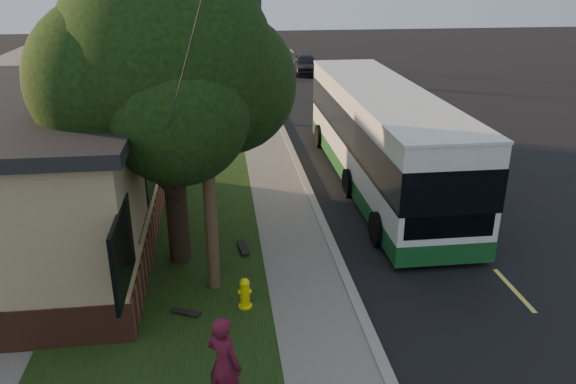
{
  "coord_description": "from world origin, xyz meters",
  "views": [
    {
      "loc": [
        -2.98,
        -11.1,
        7.4
      ],
      "look_at": [
        -1.18,
        3.4,
        1.5
      ],
      "focal_mm": 35.0,
      "sensor_mm": 36.0,
      "label": 1
    }
  ],
  "objects_px": {
    "leafy_tree": "(167,67)",
    "traffic_signal": "(261,25)",
    "bare_tree_near": "(208,76)",
    "skateboard_spare": "(186,312)",
    "skateboard_main": "(243,247)",
    "transit_bus": "(381,135)",
    "utility_pole": "(204,104)",
    "skateboarder": "(224,365)",
    "bare_tree_far": "(216,48)",
    "dumpster": "(105,175)",
    "distant_car": "(305,64)",
    "fire_hydrant": "(245,293)"
  },
  "relations": [
    {
      "from": "skateboard_spare",
      "to": "skateboard_main",
      "type": "bearing_deg",
      "value": 63.79
    },
    {
      "from": "leafy_tree",
      "to": "dumpster",
      "type": "height_order",
      "value": "leafy_tree"
    },
    {
      "from": "skateboarder",
      "to": "bare_tree_far",
      "type": "bearing_deg",
      "value": -49.82
    },
    {
      "from": "bare_tree_far",
      "to": "transit_bus",
      "type": "distance_m",
      "value": 23.21
    },
    {
      "from": "leafy_tree",
      "to": "bare_tree_far",
      "type": "xyz_separation_m",
      "value": [
        1.17,
        27.35,
        -3.16
      ]
    },
    {
      "from": "fire_hydrant",
      "to": "dumpster",
      "type": "xyz_separation_m",
      "value": [
        -4.44,
        7.87,
        0.21
      ]
    },
    {
      "from": "skateboarder",
      "to": "dumpster",
      "type": "bearing_deg",
      "value": -30.06
    },
    {
      "from": "leafy_tree",
      "to": "transit_bus",
      "type": "xyz_separation_m",
      "value": [
        6.82,
        4.84,
        -3.31
      ]
    },
    {
      "from": "distant_car",
      "to": "skateboard_spare",
      "type": "bearing_deg",
      "value": -100.44
    },
    {
      "from": "leafy_tree",
      "to": "traffic_signal",
      "type": "bearing_deg",
      "value": 81.53
    },
    {
      "from": "bare_tree_far",
      "to": "transit_bus",
      "type": "relative_size",
      "value": 0.31
    },
    {
      "from": "leafy_tree",
      "to": "distant_car",
      "type": "xyz_separation_m",
      "value": [
        7.61,
        27.49,
        -4.45
      ]
    },
    {
      "from": "skateboarder",
      "to": "distant_car",
      "type": "xyz_separation_m",
      "value": [
        6.54,
        33.32,
        -0.31
      ]
    },
    {
      "from": "skateboarder",
      "to": "dumpster",
      "type": "relative_size",
      "value": 1.22
    },
    {
      "from": "fire_hydrant",
      "to": "skateboarder",
      "type": "xyz_separation_m",
      "value": [
        -0.5,
        -3.18,
        0.6
      ]
    },
    {
      "from": "skateboard_main",
      "to": "skateboard_spare",
      "type": "relative_size",
      "value": 1.25
    },
    {
      "from": "leafy_tree",
      "to": "transit_bus",
      "type": "distance_m",
      "value": 9.0
    },
    {
      "from": "leafy_tree",
      "to": "skateboard_spare",
      "type": "bearing_deg",
      "value": -85.61
    },
    {
      "from": "traffic_signal",
      "to": "skateboarder",
      "type": "relative_size",
      "value": 2.87
    },
    {
      "from": "leafy_tree",
      "to": "skateboard_spare",
      "type": "xyz_separation_m",
      "value": [
        0.21,
        -2.78,
        -5.05
      ]
    },
    {
      "from": "skateboard_main",
      "to": "dumpster",
      "type": "bearing_deg",
      "value": 131.97
    },
    {
      "from": "bare_tree_far",
      "to": "skateboard_spare",
      "type": "height_order",
      "value": "bare_tree_far"
    },
    {
      "from": "transit_bus",
      "to": "distant_car",
      "type": "bearing_deg",
      "value": 88.0
    },
    {
      "from": "utility_pole",
      "to": "leafy_tree",
      "type": "height_order",
      "value": "utility_pole"
    },
    {
      "from": "skateboarder",
      "to": "distant_car",
      "type": "bearing_deg",
      "value": -60.75
    },
    {
      "from": "utility_pole",
      "to": "transit_bus",
      "type": "relative_size",
      "value": 0.7
    },
    {
      "from": "bare_tree_near",
      "to": "distant_car",
      "type": "distance_m",
      "value": 14.05
    },
    {
      "from": "utility_pole",
      "to": "skateboard_spare",
      "type": "distance_m",
      "value": 4.69
    },
    {
      "from": "fire_hydrant",
      "to": "leafy_tree",
      "type": "xyz_separation_m",
      "value": [
        -1.57,
        2.65,
        4.73
      ]
    },
    {
      "from": "bare_tree_far",
      "to": "dumpster",
      "type": "bearing_deg",
      "value": -100.35
    },
    {
      "from": "bare_tree_far",
      "to": "skateboard_spare",
      "type": "bearing_deg",
      "value": -91.82
    },
    {
      "from": "leafy_tree",
      "to": "skateboard_main",
      "type": "height_order",
      "value": "leafy_tree"
    },
    {
      "from": "distant_car",
      "to": "transit_bus",
      "type": "bearing_deg",
      "value": -88.71
    },
    {
      "from": "bare_tree_near",
      "to": "traffic_signal",
      "type": "height_order",
      "value": "traffic_signal"
    },
    {
      "from": "transit_bus",
      "to": "skateboard_main",
      "type": "relative_size",
      "value": 14.3
    },
    {
      "from": "skateboard_spare",
      "to": "traffic_signal",
      "type": "bearing_deg",
      "value": 82.56
    },
    {
      "from": "leafy_tree",
      "to": "skateboarder",
      "type": "height_order",
      "value": "leafy_tree"
    },
    {
      "from": "transit_bus",
      "to": "dumpster",
      "type": "distance_m",
      "value": 9.77
    },
    {
      "from": "traffic_signal",
      "to": "distant_car",
      "type": "height_order",
      "value": "traffic_signal"
    },
    {
      "from": "dumpster",
      "to": "skateboard_main",
      "type": "bearing_deg",
      "value": -48.03
    },
    {
      "from": "bare_tree_far",
      "to": "skateboard_main",
      "type": "bearing_deg",
      "value": -88.95
    },
    {
      "from": "bare_tree_far",
      "to": "traffic_signal",
      "type": "distance_m",
      "value": 5.44
    },
    {
      "from": "utility_pole",
      "to": "leafy_tree",
      "type": "relative_size",
      "value": 1.16
    },
    {
      "from": "fire_hydrant",
      "to": "skateboarder",
      "type": "bearing_deg",
      "value": -98.99
    },
    {
      "from": "skateboarder",
      "to": "skateboard_main",
      "type": "relative_size",
      "value": 2.13
    },
    {
      "from": "bare_tree_near",
      "to": "skateboard_main",
      "type": "xyz_separation_m",
      "value": [
        1.0,
        -15.17,
        -2.02
      ]
    },
    {
      "from": "bare_tree_near",
      "to": "leafy_tree",
      "type": "bearing_deg",
      "value": -92.5
    },
    {
      "from": "skateboarder",
      "to": "skateboard_spare",
      "type": "xyz_separation_m",
      "value": [
        -0.85,
        3.05,
        -0.91
      ]
    },
    {
      "from": "traffic_signal",
      "to": "dumpster",
      "type": "xyz_separation_m",
      "value": [
        -7.54,
        -26.13,
        -2.52
      ]
    },
    {
      "from": "leafy_tree",
      "to": "traffic_signal",
      "type": "distance_m",
      "value": 31.76
    }
  ]
}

